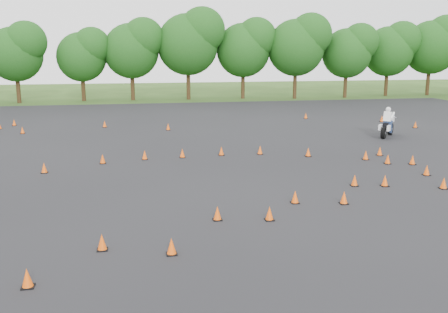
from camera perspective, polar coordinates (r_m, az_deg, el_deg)
name	(u,v)px	position (r m, az deg, el deg)	size (l,w,h in m)	color
ground	(245,215)	(17.24, 2.46, -6.66)	(140.00, 140.00, 0.00)	#2D5119
asphalt_pad	(216,173)	(22.89, -0.92, -1.89)	(62.00, 62.00, 0.00)	black
treeline	(192,59)	(51.13, -3.69, 11.06)	(87.26, 32.31, 10.59)	#194714
traffic_cones	(216,170)	(22.45, -0.91, -1.58)	(36.30, 33.16, 0.45)	#FF580A
rider_white	(388,122)	(33.95, 18.20, 3.80)	(2.53, 0.78, 1.95)	white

